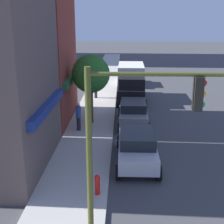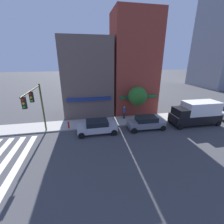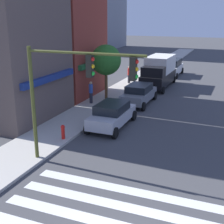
# 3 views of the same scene
# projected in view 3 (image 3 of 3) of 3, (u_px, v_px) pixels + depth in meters

# --- Properties ---
(storefront_row) EXTENTS (13.69, 5.30, 14.28)m
(storefront_row) POSITION_uv_depth(u_px,v_px,m) (45.00, 23.00, 23.68)
(storefront_row) COLOR brown
(storefront_row) RESTS_ON ground_plane
(traffic_signal) EXTENTS (0.32, 5.58, 5.61)m
(traffic_signal) POSITION_uv_depth(u_px,v_px,m) (72.00, 82.00, 13.67)
(traffic_signal) COLOR #474C1E
(traffic_signal) RESTS_ON ground_plane
(sedan_silver) EXTENTS (4.40, 2.02, 1.59)m
(sedan_silver) POSITION_uv_depth(u_px,v_px,m) (112.00, 114.00, 20.00)
(sedan_silver) COLOR #B7B7BC
(sedan_silver) RESTS_ON ground_plane
(sedan_grey) EXTENTS (4.43, 2.02, 1.59)m
(sedan_grey) POSITION_uv_depth(u_px,v_px,m) (139.00, 94.00, 25.25)
(sedan_grey) COLOR slate
(sedan_grey) RESTS_ON ground_plane
(box_truck_black) EXTENTS (6.24, 2.42, 3.04)m
(box_truck_black) POSITION_uv_depth(u_px,v_px,m) (159.00, 71.00, 31.02)
(box_truck_black) COLOR black
(box_truck_black) RESTS_ON ground_plane
(suv_white) EXTENTS (4.70, 2.12, 1.94)m
(suv_white) POSITION_uv_depth(u_px,v_px,m) (172.00, 67.00, 37.10)
(suv_white) COLOR white
(suv_white) RESTS_ON ground_plane
(pedestrian_blue_shirt) EXTENTS (0.32, 0.32, 1.77)m
(pedestrian_blue_shirt) POSITION_uv_depth(u_px,v_px,m) (91.00, 92.00, 24.83)
(pedestrian_blue_shirt) COLOR #23232D
(pedestrian_blue_shirt) RESTS_ON sidewalk_left
(pedestrian_red_jacket) EXTENTS (0.32, 0.32, 1.77)m
(pedestrian_red_jacket) POSITION_uv_depth(u_px,v_px,m) (129.00, 74.00, 32.19)
(pedestrian_red_jacket) COLOR #23232D
(pedestrian_red_jacket) RESTS_ON sidewalk_left
(fire_hydrant) EXTENTS (0.24, 0.24, 0.84)m
(fire_hydrant) POSITION_uv_depth(u_px,v_px,m) (63.00, 131.00, 17.74)
(fire_hydrant) COLOR red
(fire_hydrant) RESTS_ON sidewalk_left
(street_tree) EXTENTS (2.48, 2.48, 4.54)m
(street_tree) POSITION_uv_depth(u_px,v_px,m) (106.00, 60.00, 25.30)
(street_tree) COLOR brown
(street_tree) RESTS_ON sidewalk_left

